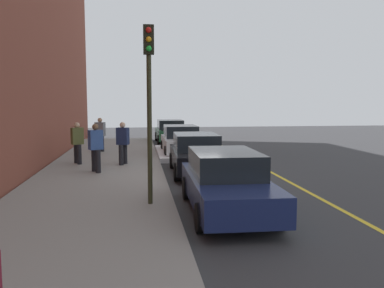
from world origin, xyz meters
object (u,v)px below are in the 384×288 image
object	(u,v)px
parked_car_black	(196,154)
parked_car_navy	(226,182)
parked_car_green	(170,131)
parked_car_white	(181,140)
traffic_light_pole	(149,85)
pedestrian_navy_coat	(123,142)
pedestrian_blue_coat	(96,146)
pedestrian_grey_coat	(100,134)
pedestrian_olive_coat	(77,142)

from	to	relation	value
parked_car_black	parked_car_navy	bearing A→B (deg)	-0.36
parked_car_green	parked_car_white	distance (m)	6.25
parked_car_white	traffic_light_pole	size ratio (longest dim) A/B	0.95
parked_car_white	pedestrian_navy_coat	xyz separation A→B (m)	(3.73, -2.80, 0.33)
traffic_light_pole	pedestrian_navy_coat	bearing A→B (deg)	-172.03
parked_car_black	pedestrian_navy_coat	world-z (taller)	pedestrian_navy_coat
traffic_light_pole	pedestrian_blue_coat	bearing A→B (deg)	-159.42
parked_car_navy	pedestrian_grey_coat	xyz separation A→B (m)	(-11.47, -4.11, 0.33)
pedestrian_blue_coat	pedestrian_grey_coat	distance (m)	6.10
parked_car_black	pedestrian_olive_coat	distance (m)	5.17
parked_car_white	pedestrian_blue_coat	bearing A→B (deg)	-34.32
pedestrian_grey_coat	traffic_light_pole	bearing A→B (deg)	11.51
pedestrian_blue_coat	parked_car_white	bearing A→B (deg)	145.68
pedestrian_grey_coat	parked_car_green	bearing A→B (deg)	144.05
pedestrian_blue_coat	parked_car_navy	bearing A→B (deg)	34.65
parked_car_navy	pedestrian_navy_coat	xyz separation A→B (m)	(-7.09, -2.80, 0.32)
parked_car_white	parked_car_black	world-z (taller)	same
pedestrian_grey_coat	traffic_light_pole	xyz separation A→B (m)	(11.00, 2.24, 2.07)
parked_car_navy	pedestrian_grey_coat	size ratio (longest dim) A/B	2.72
parked_car_navy	parked_car_black	bearing A→B (deg)	179.64
pedestrian_navy_coat	pedestrian_grey_coat	world-z (taller)	pedestrian_grey_coat
parked_car_white	parked_car_navy	size ratio (longest dim) A/B	0.89
pedestrian_olive_coat	traffic_light_pole	distance (m)	7.88
parked_car_white	pedestrian_navy_coat	size ratio (longest dim) A/B	2.42
parked_car_green	pedestrian_grey_coat	bearing A→B (deg)	-35.95
parked_car_green	pedestrian_grey_coat	xyz separation A→B (m)	(5.60, -4.06, 0.33)
parked_car_white	pedestrian_olive_coat	size ratio (longest dim) A/B	2.45
parked_car_black	traffic_light_pole	bearing A→B (deg)	-20.91
parked_car_green	traffic_light_pole	bearing A→B (deg)	-6.26
pedestrian_olive_coat	pedestrian_grey_coat	distance (m)	3.98
parked_car_green	pedestrian_navy_coat	size ratio (longest dim) A/B	2.43
parked_car_black	pedestrian_blue_coat	bearing A→B (deg)	-88.93
pedestrian_olive_coat	pedestrian_blue_coat	size ratio (longest dim) A/B	0.97
parked_car_black	parked_car_navy	distance (m)	5.44
parked_car_white	parked_car_navy	world-z (taller)	same
parked_car_navy	parked_car_white	bearing A→B (deg)	180.00
parked_car_green	pedestrian_blue_coat	world-z (taller)	pedestrian_blue_coat
pedestrian_navy_coat	parked_car_white	bearing A→B (deg)	143.12
parked_car_green	pedestrian_navy_coat	xyz separation A→B (m)	(9.98, -2.75, 0.33)
parked_car_white	traffic_light_pole	bearing A→B (deg)	-10.24
parked_car_black	parked_car_navy	xyz separation A→B (m)	(5.44, -0.03, 0.00)
pedestrian_olive_coat	pedestrian_grey_coat	bearing A→B (deg)	171.73
pedestrian_grey_coat	pedestrian_blue_coat	bearing A→B (deg)	3.72
parked_car_green	pedestrian_grey_coat	size ratio (longest dim) A/B	2.42
parked_car_black	parked_car_navy	size ratio (longest dim) A/B	0.93
traffic_light_pole	pedestrian_olive_coat	bearing A→B (deg)	-158.29
parked_car_white	parked_car_black	bearing A→B (deg)	0.35
parked_car_green	parked_car_black	size ratio (longest dim) A/B	0.95
parked_car_black	traffic_light_pole	world-z (taller)	traffic_light_pole
parked_car_black	pedestrian_olive_coat	world-z (taller)	pedestrian_olive_coat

